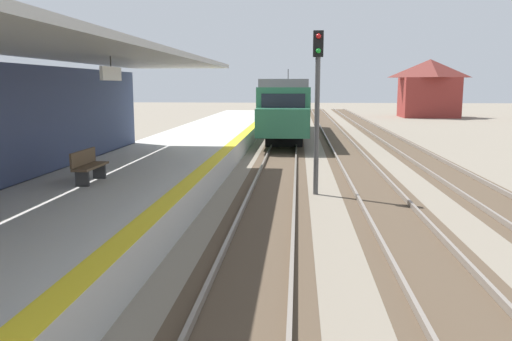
# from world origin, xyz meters

# --- Properties ---
(station_platform) EXTENTS (5.00, 80.00, 0.91)m
(station_platform) POSITION_xyz_m (-2.50, 16.00, 0.45)
(station_platform) COLOR #B7B5AD
(station_platform) RESTS_ON ground
(track_pair_nearest_platform) EXTENTS (2.34, 120.00, 0.16)m
(track_pair_nearest_platform) POSITION_xyz_m (1.90, 20.00, 0.05)
(track_pair_nearest_platform) COLOR #4C3D2D
(track_pair_nearest_platform) RESTS_ON ground
(track_pair_middle) EXTENTS (2.34, 120.00, 0.16)m
(track_pair_middle) POSITION_xyz_m (5.30, 20.00, 0.05)
(track_pair_middle) COLOR #4C3D2D
(track_pair_middle) RESTS_ON ground
(track_pair_far_side) EXTENTS (2.34, 120.00, 0.16)m
(track_pair_far_side) POSITION_xyz_m (8.70, 20.00, 0.05)
(track_pair_far_side) COLOR #4C3D2D
(track_pair_far_side) RESTS_ON ground
(approaching_train) EXTENTS (2.93, 19.60, 4.76)m
(approaching_train) POSITION_xyz_m (1.90, 36.68, 2.18)
(approaching_train) COLOR #286647
(approaching_train) RESTS_ON ground
(rail_signal_post) EXTENTS (0.32, 0.34, 5.20)m
(rail_signal_post) POSITION_xyz_m (3.30, 16.86, 3.19)
(rail_signal_post) COLOR #4C4C4C
(rail_signal_post) RESTS_ON ground
(platform_bench) EXTENTS (0.45, 1.60, 0.88)m
(platform_bench) POSITION_xyz_m (-2.98, 13.64, 1.37)
(platform_bench) COLOR brown
(platform_bench) RESTS_ON station_platform
(distant_trackside_house) EXTENTS (6.60, 5.28, 6.40)m
(distant_trackside_house) POSITION_xyz_m (17.21, 60.56, 3.34)
(distant_trackside_house) COLOR maroon
(distant_trackside_house) RESTS_ON ground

